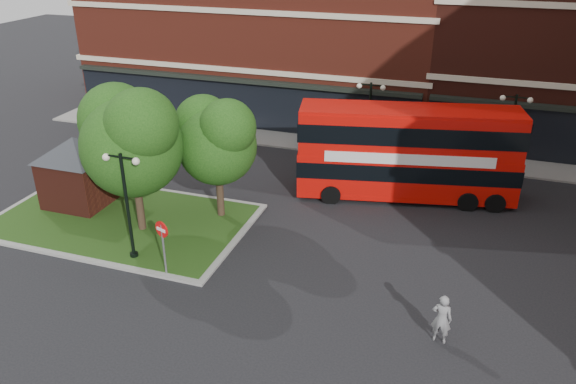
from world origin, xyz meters
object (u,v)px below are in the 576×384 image
(woman, at_px, (442,319))
(car_silver, at_px, (331,138))
(bus, at_px, (407,147))
(car_white, at_px, (417,157))

(woman, bearing_deg, car_silver, -58.23)
(bus, relative_size, car_white, 2.79)
(bus, xyz_separation_m, car_silver, (-5.53, 5.68, -2.12))
(bus, distance_m, car_silver, 8.20)
(bus, height_order, car_silver, bus)
(car_silver, bearing_deg, car_white, -112.28)
(woman, height_order, car_silver, woman)
(bus, bearing_deg, car_white, 75.17)
(car_silver, bearing_deg, bus, -143.44)
(car_white, bearing_deg, bus, -179.58)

